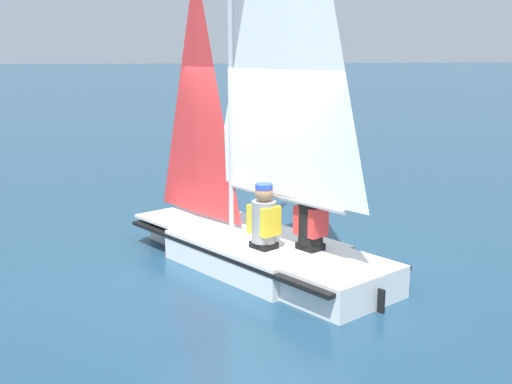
# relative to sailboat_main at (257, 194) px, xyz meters

# --- Properties ---
(ground_plane) EXTENTS (260.00, 260.00, 0.00)m
(ground_plane) POSITION_rel_sailboat_main_xyz_m (-0.02, -0.01, -0.95)
(ground_plane) COLOR navy
(sailboat_main) EXTENTS (3.94, 3.14, 6.09)m
(sailboat_main) POSITION_rel_sailboat_main_xyz_m (0.00, 0.00, 0.00)
(sailboat_main) COLOR white
(sailboat_main) RESTS_ON ground_plane
(sailor_helm) EXTENTS (0.43, 0.41, 1.16)m
(sailor_helm) POSITION_rel_sailboat_main_xyz_m (0.42, 0.01, -0.32)
(sailor_helm) COLOR black
(sailor_helm) RESTS_ON ground_plane
(sailor_crew) EXTENTS (0.43, 0.41, 1.16)m
(sailor_crew) POSITION_rel_sailboat_main_xyz_m (0.56, 0.55, -0.33)
(sailor_crew) COLOR black
(sailor_crew) RESTS_ON ground_plane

